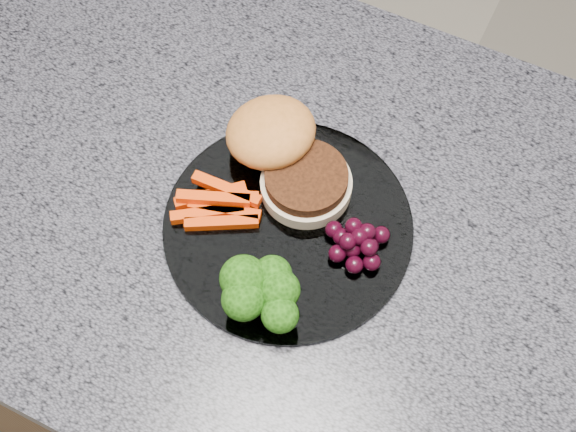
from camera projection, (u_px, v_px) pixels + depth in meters
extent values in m
plane|color=#A9A18E|center=(296.00, 422.00, 1.64)|extent=(4.00, 4.00, 0.00)
cube|color=#543A1C|center=(299.00, 357.00, 1.26)|extent=(1.20, 0.60, 0.86)
cube|color=#54535E|center=(304.00, 226.00, 0.86)|extent=(1.20, 0.60, 0.04)
cylinder|color=white|center=(288.00, 226.00, 0.83)|extent=(0.26, 0.26, 0.01)
cylinder|color=#CDB690|center=(306.00, 185.00, 0.84)|extent=(0.12, 0.12, 0.02)
cylinder|color=#411E0C|center=(306.00, 178.00, 0.83)|extent=(0.11, 0.11, 0.01)
ellipsoid|color=#C16D30|center=(271.00, 136.00, 0.85)|extent=(0.12, 0.12, 0.05)
cube|color=#E43803|center=(222.00, 197.00, 0.84)|extent=(0.07, 0.04, 0.01)
cube|color=#E43803|center=(225.00, 210.00, 0.83)|extent=(0.08, 0.03, 0.01)
cube|color=#E43803|center=(207.00, 213.00, 0.83)|extent=(0.07, 0.05, 0.01)
cube|color=#E43803|center=(227.00, 189.00, 0.83)|extent=(0.08, 0.01, 0.01)
cube|color=#E43803|center=(213.00, 198.00, 0.83)|extent=(0.08, 0.04, 0.01)
cube|color=#E43803|center=(222.00, 223.00, 0.82)|extent=(0.07, 0.05, 0.01)
cube|color=#E43803|center=(211.00, 196.00, 0.84)|extent=(0.06, 0.06, 0.01)
cylinder|color=olive|center=(245.00, 288.00, 0.79)|extent=(0.02, 0.02, 0.02)
ellipsoid|color=#103206|center=(244.00, 278.00, 0.76)|extent=(0.05, 0.05, 0.04)
cylinder|color=olive|center=(280.00, 299.00, 0.78)|extent=(0.01, 0.01, 0.02)
ellipsoid|color=#103206|center=(279.00, 290.00, 0.76)|extent=(0.04, 0.04, 0.04)
cylinder|color=olive|center=(245.00, 308.00, 0.78)|extent=(0.01, 0.01, 0.02)
ellipsoid|color=#103206|center=(243.00, 299.00, 0.76)|extent=(0.04, 0.04, 0.04)
cylinder|color=olive|center=(280.00, 323.00, 0.77)|extent=(0.01, 0.01, 0.02)
ellipsoid|color=#103206|center=(280.00, 315.00, 0.75)|extent=(0.04, 0.04, 0.03)
cylinder|color=olive|center=(273.00, 283.00, 0.79)|extent=(0.01, 0.01, 0.02)
ellipsoid|color=#103206|center=(272.00, 274.00, 0.77)|extent=(0.04, 0.04, 0.03)
sphere|color=black|center=(353.00, 249.00, 0.81)|extent=(0.02, 0.02, 0.02)
sphere|color=black|center=(370.00, 246.00, 0.81)|extent=(0.02, 0.02, 0.02)
sphere|color=black|center=(362.00, 232.00, 0.82)|extent=(0.02, 0.02, 0.02)
sphere|color=black|center=(341.00, 237.00, 0.81)|extent=(0.02, 0.02, 0.02)
sphere|color=black|center=(337.00, 254.00, 0.80)|extent=(0.02, 0.02, 0.02)
sphere|color=black|center=(354.00, 265.00, 0.80)|extent=(0.02, 0.02, 0.02)
sphere|color=black|center=(372.00, 262.00, 0.80)|extent=(0.02, 0.02, 0.02)
sphere|color=black|center=(381.00, 235.00, 0.81)|extent=(0.02, 0.02, 0.02)
sphere|color=black|center=(334.00, 229.00, 0.82)|extent=(0.02, 0.02, 0.02)
sphere|color=black|center=(359.00, 236.00, 0.80)|extent=(0.02, 0.02, 0.02)
sphere|color=black|center=(348.00, 241.00, 0.80)|extent=(0.02, 0.02, 0.02)
sphere|color=black|center=(369.00, 247.00, 0.79)|extent=(0.02, 0.02, 0.02)
sphere|color=black|center=(354.00, 226.00, 0.80)|extent=(0.02, 0.02, 0.02)
sphere|color=black|center=(367.00, 232.00, 0.80)|extent=(0.02, 0.02, 0.02)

